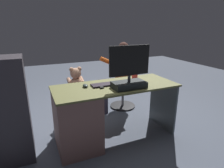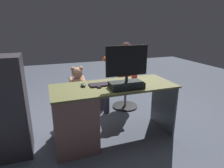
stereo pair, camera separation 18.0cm
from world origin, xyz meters
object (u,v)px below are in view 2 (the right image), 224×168
object	(u,v)px
monitor	(127,75)
cup	(134,76)
office_chair_teddy	(79,102)
desk	(82,115)
person	(121,71)
teddy_bear	(77,79)
keyboard	(106,84)
tv_remote	(98,86)
computer_mouse	(83,85)
visitor_chair	(125,93)

from	to	relation	value
monitor	cup	world-z (taller)	monitor
office_chair_teddy	desk	bearing A→B (deg)	83.48
monitor	person	size ratio (longest dim) A/B	0.43
monitor	person	bearing A→B (deg)	-108.81
teddy_bear	person	bearing A→B (deg)	-173.86
keyboard	tv_remote	bearing A→B (deg)	20.64
computer_mouse	teddy_bear	world-z (taller)	teddy_bear
teddy_bear	visitor_chair	bearing A→B (deg)	-173.76
office_chair_teddy	computer_mouse	bearing A→B (deg)	86.59
tv_remote	office_chair_teddy	distance (m)	0.90
desk	office_chair_teddy	xyz separation A→B (m)	(-0.09, -0.76, -0.13)
computer_mouse	person	size ratio (longest dim) A/B	0.08
desk	office_chair_teddy	world-z (taller)	desk
keyboard	office_chair_teddy	world-z (taller)	keyboard
tv_remote	desk	bearing A→B (deg)	8.07
monitor	computer_mouse	xyz separation A→B (m)	(0.47, -0.23, -0.14)
keyboard	teddy_bear	xyz separation A→B (m)	(0.24, -0.72, -0.10)
cup	person	distance (m)	0.72
keyboard	cup	distance (m)	0.45
cup	person	bearing A→B (deg)	-97.24
desk	keyboard	xyz separation A→B (m)	(-0.33, -0.06, 0.36)
monitor	computer_mouse	world-z (taller)	monitor
teddy_bear	monitor	bearing A→B (deg)	115.17
computer_mouse	teddy_bear	distance (m)	0.70
teddy_bear	cup	bearing A→B (deg)	137.67
computer_mouse	cup	distance (m)	0.73
desk	computer_mouse	distance (m)	0.38
person	monitor	bearing A→B (deg)	71.19
desk	computer_mouse	xyz separation A→B (m)	(-0.05, -0.08, 0.36)
visitor_chair	person	bearing A→B (deg)	7.02
keyboard	office_chair_teddy	bearing A→B (deg)	-70.90
computer_mouse	teddy_bear	size ratio (longest dim) A/B	0.26
monitor	keyboard	bearing A→B (deg)	-47.30
desk	office_chair_teddy	size ratio (longest dim) A/B	3.20
keyboard	computer_mouse	xyz separation A→B (m)	(0.28, -0.03, 0.01)
keyboard	office_chair_teddy	xyz separation A→B (m)	(0.24, -0.70, -0.49)
computer_mouse	office_chair_teddy	size ratio (longest dim) A/B	0.20
monitor	keyboard	world-z (taller)	monitor
tv_remote	teddy_bear	size ratio (longest dim) A/B	0.40
cup	office_chair_teddy	xyz separation A→B (m)	(0.69, -0.61, -0.52)
desk	computer_mouse	world-z (taller)	computer_mouse
cup	keyboard	bearing A→B (deg)	11.79
tv_remote	visitor_chair	bearing A→B (deg)	-126.25
desk	cup	distance (m)	0.88
office_chair_teddy	person	bearing A→B (deg)	-172.98
keyboard	computer_mouse	size ratio (longest dim) A/B	4.38
keyboard	computer_mouse	distance (m)	0.29
office_chair_teddy	keyboard	bearing A→B (deg)	109.10
teddy_bear	visitor_chair	size ratio (longest dim) A/B	0.78
cup	person	size ratio (longest dim) A/B	0.08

